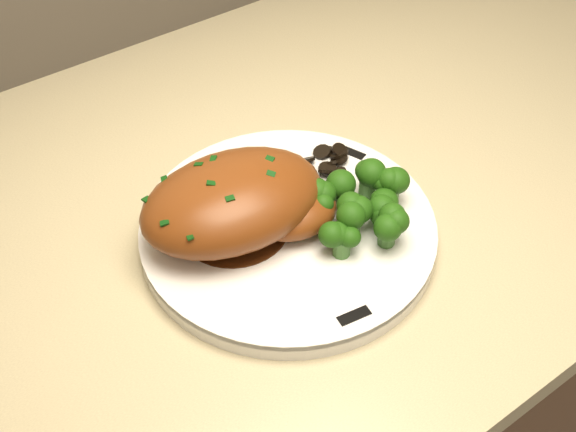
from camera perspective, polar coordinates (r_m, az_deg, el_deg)
plate at (r=0.67m, az=0.00°, el=-1.15°), size 0.33×0.33×0.02m
rim_accent_0 at (r=0.74m, az=5.05°, el=5.00°), size 0.02×0.03×0.00m
rim_accent_1 at (r=0.68m, az=-10.10°, el=-0.17°), size 0.03×0.03×0.00m
rim_accent_2 at (r=0.60m, az=5.25°, el=-7.88°), size 0.03×0.01×0.00m
gravy_pool at (r=0.66m, az=-4.26°, el=-0.85°), size 0.10×0.10×0.00m
chicken_breast at (r=0.64m, az=-3.82°, el=1.08°), size 0.18×0.14×0.07m
mushroom_pile at (r=0.71m, az=2.73°, el=3.43°), size 0.08×0.06×0.02m
broccoli_florets at (r=0.66m, az=5.70°, el=0.76°), size 0.10×0.09×0.04m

